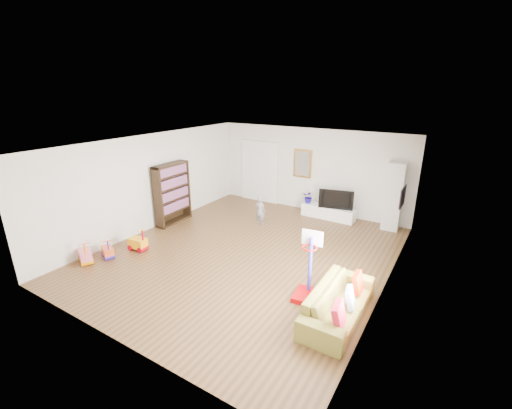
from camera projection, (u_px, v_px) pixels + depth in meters
The scene contains 25 objects.
floor at pixel (248, 252), 8.53m from camera, with size 6.50×7.50×0.00m, color brown.
ceiling at pixel (247, 144), 7.66m from camera, with size 6.50×7.50×0.00m, color white.
wall_back at pixel (310, 170), 11.11m from camera, with size 6.50×0.00×2.70m, color silver.
wall_front at pixel (110, 269), 5.07m from camera, with size 6.50×0.00×2.70m, color silver.
wall_left at pixel (151, 182), 9.71m from camera, with size 0.00×7.50×2.70m, color silver.
wall_right at pixel (391, 230), 6.48m from camera, with size 0.00×7.50×2.70m, color silver.
navy_accent at pixel (406, 187), 7.46m from camera, with size 0.01×3.20×1.70m, color black.
olive_wainscot at pixel (398, 243), 7.89m from camera, with size 0.01×3.20×1.00m, color brown.
doorway at pixel (259, 172), 12.12m from camera, with size 1.45×0.06×2.10m, color white.
painting_back at pixel (303, 164), 11.14m from camera, with size 0.62×0.06×0.92m, color gold.
artwork_right at pixel (403, 197), 7.75m from camera, with size 0.04×0.56×0.46m, color #7F3F8C.
media_console at pixel (328, 212), 10.71m from camera, with size 1.67×0.42×0.39m, color white.
tall_cabinet at pixel (394, 196), 9.66m from camera, with size 0.46×0.46×1.96m, color white.
bookshelf at pixel (172, 194), 10.17m from camera, with size 0.32×1.24×1.81m, color black.
sofa at pixel (339, 302), 6.06m from camera, with size 2.03×0.79×0.59m, color olive.
basketball_hoop at pixel (308, 267), 6.47m from camera, with size 0.47×0.57×1.36m, color #BC0307.
ride_on_yellow at pixel (137, 239), 8.57m from camera, with size 0.44×0.28×0.59m, color #FFA60D.
ride_on_orange at pixel (107, 248), 8.21m from camera, with size 0.38×0.23×0.50m, color #E55324.
ride_on_pink at pixel (85, 252), 7.95m from camera, with size 0.43×0.26×0.57m, color #F96782.
child at pixel (260, 211), 10.14m from camera, with size 0.32×0.21×0.87m, color slate.
tv at pixel (336, 199), 10.42m from camera, with size 1.04×0.14×0.60m, color black.
vase_plant at pixel (309, 197), 10.89m from camera, with size 0.37×0.32×0.42m, color navy.
pillow_left at pixel (339, 315), 5.44m from camera, with size 0.11×0.40×0.40m, color red.
pillow_center at pixel (350, 298), 5.90m from camera, with size 0.09×0.34×0.34m, color silver.
pillow_right at pixel (358, 283), 6.36m from camera, with size 0.10×0.37×0.37m, color red.
Camera 1 is at (4.20, -6.43, 3.91)m, focal length 24.00 mm.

